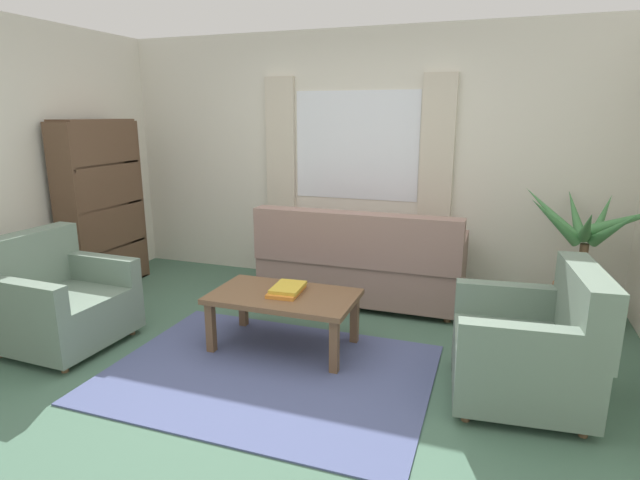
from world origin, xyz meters
TOP-DOWN VIEW (x-y plane):
  - ground_plane at (0.00, 0.00)m, footprint 6.24×6.24m
  - wall_back at (0.00, 2.26)m, footprint 5.32×0.12m
  - window_with_curtains at (0.00, 2.18)m, footprint 1.98×0.07m
  - area_rug at (0.00, 0.00)m, footprint 2.22×1.63m
  - couch at (0.24, 1.59)m, footprint 1.90×0.82m
  - armchair_left at (-1.74, -0.10)m, footprint 0.85×0.86m
  - armchair_right at (1.69, 0.26)m, footprint 0.90×0.92m
  - coffee_table at (-0.06, 0.42)m, footprint 1.10×0.64m
  - book_stack_on_table at (-0.05, 0.46)m, footprint 0.25×0.35m
  - potted_plant at (2.14, 1.68)m, footprint 1.21×1.15m
  - bookshelf at (-2.34, 1.17)m, footprint 0.30×0.94m

SIDE VIEW (x-z plane):
  - ground_plane at x=0.00m, z-range 0.00..0.00m
  - area_rug at x=0.00m, z-range 0.00..0.01m
  - armchair_left at x=-1.74m, z-range -0.09..0.79m
  - armchair_right at x=1.69m, z-range -0.09..0.79m
  - couch at x=0.24m, z-range -0.09..0.83m
  - coffee_table at x=-0.06m, z-range 0.16..0.60m
  - book_stack_on_table at x=-0.05m, z-range 0.44..0.49m
  - potted_plant at x=2.14m, z-range -0.11..1.07m
  - bookshelf at x=-2.34m, z-range -0.06..1.66m
  - wall_back at x=0.00m, z-range 0.00..2.60m
  - window_with_curtains at x=0.00m, z-range 0.75..2.15m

